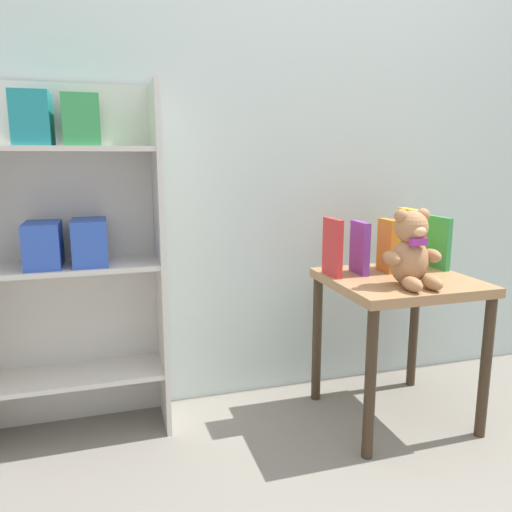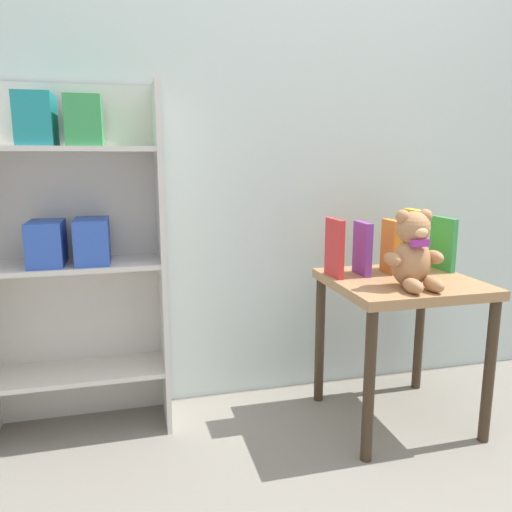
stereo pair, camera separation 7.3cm
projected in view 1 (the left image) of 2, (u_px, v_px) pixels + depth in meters
wall_back at (290, 108)px, 2.12m from camera, size 4.80×0.06×2.50m
bookshelf_side at (68, 241)px, 1.82m from camera, size 0.67×0.26×1.31m
display_table at (398, 300)px, 1.96m from camera, size 0.54×0.52×0.59m
teddy_bear at (412, 251)px, 1.79m from camera, size 0.21×0.20×0.28m
book_standing_red at (332, 247)px, 1.95m from camera, size 0.03×0.13×0.23m
book_standing_purple at (360, 248)px, 1.98m from camera, size 0.03×0.12×0.21m
book_standing_orange at (387, 246)px, 2.01m from camera, size 0.03×0.10×0.21m
book_standing_yellow at (409, 239)px, 2.07m from camera, size 0.04×0.14×0.25m
book_standing_green at (437, 242)px, 2.08m from camera, size 0.03×0.15×0.22m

